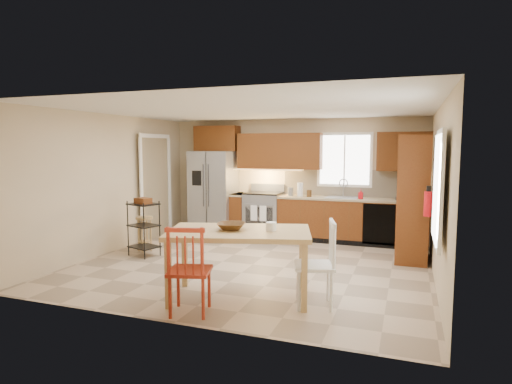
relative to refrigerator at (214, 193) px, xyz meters
The scene contains 33 objects.
floor 2.87m from the refrigerator, 51.34° to the right, with size 5.50×5.50×0.00m, color tan.
ceiling 3.15m from the refrigerator, 51.34° to the right, with size 5.50×5.00×0.02m, color silver.
wall_back 1.77m from the refrigerator, 12.44° to the left, with size 5.50×0.02×2.50m, color #CCB793.
wall_front 4.94m from the refrigerator, 69.82° to the right, with size 5.50×0.02×2.50m, color #CCB793.
wall_left 2.39m from the refrigerator, 116.29° to the right, with size 0.02×5.00×2.50m, color #CCB793.
wall_right 4.94m from the refrigerator, 25.53° to the right, with size 0.02×5.00×2.50m, color #CCB793.
refrigerator is the anchor object (origin of this frame).
range_stove 1.24m from the refrigerator, ahead, with size 0.76×0.63×0.92m, color gray.
base_cabinet_narrow 0.76m from the refrigerator, ahead, with size 0.30×0.60×0.90m, color brown.
base_cabinet_run 3.03m from the refrigerator, ahead, with size 2.92×0.60×0.90m, color brown.
dishwasher 3.59m from the refrigerator, ahead, with size 0.60×0.02×0.78m, color black.
backsplash 3.02m from the refrigerator, ahead, with size 2.92×0.03×0.55m, color beige.
upper_over_fridge 1.21m from the refrigerator, 90.00° to the left, with size 1.00×0.35×0.55m, color #602F10.
upper_left_block 1.73m from the refrigerator, ahead, with size 1.80×0.35×0.75m, color #602F10.
upper_right_block 4.06m from the refrigerator, ahead, with size 1.00×0.35×0.75m, color #602F10.
window_back 2.92m from the refrigerator, ahead, with size 1.12×0.04×1.12m, color white.
sink 2.80m from the refrigerator, ahead, with size 0.62×0.46×0.16m, color gray.
undercab_glow 1.27m from the refrigerator, ahead, with size 1.60×0.30×0.01m, color #FFBF66.
soap_bottle 3.18m from the refrigerator, ahead, with size 0.09×0.09×0.19m, color red.
paper_towel 1.95m from the refrigerator, ahead, with size 0.12×0.12×0.28m, color white.
canister_steel 1.75m from the refrigerator, ahead, with size 0.11×0.11×0.18m, color gray.
canister_wood 2.15m from the refrigerator, ahead, with size 0.10×0.10×0.14m, color #533416.
pantry 4.23m from the refrigerator, 12.62° to the right, with size 0.50×0.95×2.10m, color brown.
fire_extinguisher 4.76m from the refrigerator, 24.52° to the right, with size 0.12×0.12×0.36m, color red.
window_right 5.50m from the refrigerator, 36.79° to the right, with size 0.04×1.02×1.32m, color white.
doorway 1.28m from the refrigerator, 139.62° to the right, with size 0.04×0.95×2.10m, color #8C7A59.
dining_table 4.21m from the refrigerator, 60.26° to the right, with size 1.76×0.99×0.86m, color tan, non-canonical shape.
chair_red 4.63m from the refrigerator, 68.06° to the right, with size 0.48×0.48×1.03m, color #B0311B, non-canonical shape.
chair_white 4.71m from the refrigerator, 49.82° to the right, with size 0.48×0.48×1.03m, color white, non-canonical shape.
table_bowl 4.13m from the refrigerator, 61.59° to the right, with size 0.36×0.36×0.09m, color #533416.
table_jar 4.30m from the refrigerator, 55.06° to the right, with size 0.15×0.15×0.17m, color white.
bar_stool 2.09m from the refrigerator, 103.98° to the right, with size 0.31×0.31×0.64m, color tan, non-canonical shape.
utility_cart 2.29m from the refrigerator, 97.77° to the right, with size 0.49×0.38×0.97m, color black, non-canonical shape.
Camera 1 is at (2.36, -6.40, 1.91)m, focal length 30.00 mm.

